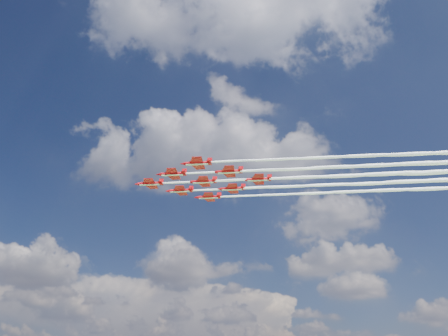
# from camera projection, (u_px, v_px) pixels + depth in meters

# --- Properties ---
(jet_lead) EXTENTS (124.30, 8.92, 2.60)m
(jet_lead) POSITION_uv_depth(u_px,v_px,m) (319.00, 177.00, 148.34)
(jet_lead) COLOR red
(jet_row2_port) EXTENTS (124.30, 8.92, 2.60)m
(jet_row2_port) POSITION_uv_depth(u_px,v_px,m) (351.00, 166.00, 141.18)
(jet_row2_port) COLOR red
(jet_row2_starb) EXTENTS (124.30, 8.92, 2.60)m
(jet_row2_starb) POSITION_uv_depth(u_px,v_px,m) (344.00, 184.00, 153.86)
(jet_row2_starb) COLOR red
(jet_row3_port) EXTENTS (124.30, 8.92, 2.60)m
(jet_row3_port) POSITION_uv_depth(u_px,v_px,m) (386.00, 155.00, 134.02)
(jet_row3_port) COLOR red
(jet_row3_centre) EXTENTS (124.30, 8.92, 2.60)m
(jet_row3_centre) POSITION_uv_depth(u_px,v_px,m) (376.00, 175.00, 146.70)
(jet_row3_centre) COLOR red
(jet_row3_starb) EXTENTS (124.30, 8.92, 2.60)m
(jet_row3_starb) POSITION_uv_depth(u_px,v_px,m) (368.00, 191.00, 159.38)
(jet_row3_starb) COLOR red
(jet_row4_port) EXTENTS (124.30, 8.92, 2.60)m
(jet_row4_port) POSITION_uv_depth(u_px,v_px,m) (411.00, 164.00, 139.54)
(jet_row4_port) COLOR red
(jet_row4_starb) EXTENTS (124.30, 8.92, 2.60)m
(jet_row4_starb) POSITION_uv_depth(u_px,v_px,m) (400.00, 182.00, 152.22)
(jet_row4_starb) COLOR red
(jet_tail) EXTENTS (124.30, 8.92, 2.60)m
(jet_tail) POSITION_uv_depth(u_px,v_px,m) (435.00, 172.00, 145.06)
(jet_tail) COLOR red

